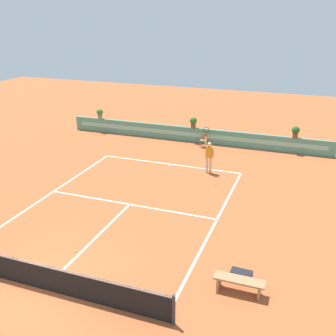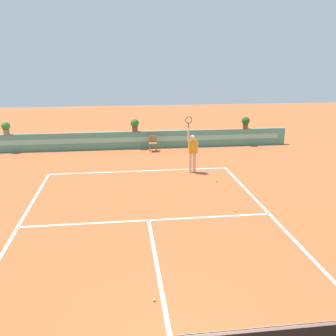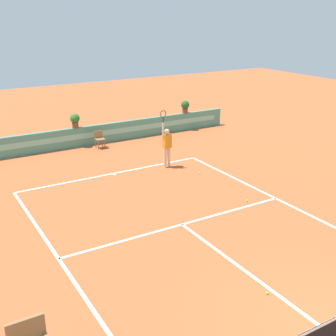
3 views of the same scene
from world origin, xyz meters
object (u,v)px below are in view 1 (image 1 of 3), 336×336
object	(u,v)px
gear_bag	(241,276)
tennis_ball_by_sideline	(216,184)
ball_kid_chair	(204,140)
bench_courtside	(239,283)
potted_plant_far_right	(296,131)
tennis_ball_mid_court	(75,251)
potted_plant_far_left	(100,113)
tennis_ball_near_baseline	(195,211)
tennis_player	(209,155)
potted_plant_centre	(193,122)

from	to	relation	value
gear_bag	tennis_ball_by_sideline	size ratio (longest dim) A/B	10.29
ball_kid_chair	tennis_ball_by_sideline	world-z (taller)	ball_kid_chair
ball_kid_chair	bench_courtside	distance (m)	14.52
gear_bag	potted_plant_far_right	size ratio (longest dim) A/B	0.97
tennis_ball_mid_court	potted_plant_far_left	xyz separation A→B (m)	(-6.84, 14.21, 1.38)
bench_courtside	tennis_ball_by_sideline	size ratio (longest dim) A/B	23.53
bench_courtside	potted_plant_far_right	size ratio (longest dim) A/B	2.21
tennis_ball_near_baseline	tennis_ball_by_sideline	size ratio (longest dim) A/B	1.00
tennis_ball_mid_court	potted_plant_far_right	world-z (taller)	potted_plant_far_right
bench_courtside	tennis_player	bearing A→B (deg)	110.28
gear_bag	tennis_ball_by_sideline	bearing A→B (deg)	109.99
tennis_player	potted_plant_centre	distance (m)	5.53
tennis_ball_mid_court	potted_plant_far_right	bearing A→B (deg)	64.61
tennis_ball_mid_court	bench_courtside	bearing A→B (deg)	-1.74
bench_courtside	tennis_ball_near_baseline	bearing A→B (deg)	121.13
ball_kid_chair	tennis_ball_by_sideline	distance (m)	6.11
tennis_ball_near_baseline	potted_plant_far_right	world-z (taller)	potted_plant_far_right
tennis_player	tennis_ball_by_sideline	distance (m)	1.93
bench_courtside	potted_plant_far_right	xyz separation A→B (m)	(0.66, 14.39, 1.04)
gear_bag	tennis_ball_by_sideline	xyz separation A→B (m)	(-2.67, 7.35, -0.15)
gear_bag	potted_plant_centre	distance (m)	15.00
tennis_ball_by_sideline	tennis_ball_near_baseline	bearing A→B (deg)	-92.50
ball_kid_chair	tennis_ball_by_sideline	size ratio (longest dim) A/B	12.50
potted_plant_far_left	potted_plant_far_right	size ratio (longest dim) A/B	1.00
bench_courtside	tennis_ball_by_sideline	world-z (taller)	bench_courtside
bench_courtside	tennis_player	distance (m)	10.07
tennis_player	tennis_ball_by_sideline	world-z (taller)	tennis_player
bench_courtside	gear_bag	world-z (taller)	bench_courtside
potted_plant_far_right	tennis_ball_near_baseline	bearing A→B (deg)	-110.02
tennis_player	potted_plant_centre	xyz separation A→B (m)	(-2.40, 4.97, 0.36)
tennis_ball_mid_court	ball_kid_chair	bearing A→B (deg)	85.09
tennis_ball_by_sideline	potted_plant_far_right	world-z (taller)	potted_plant_far_right
tennis_ball_by_sideline	potted_plant_far_right	distance (m)	7.38
tennis_ball_mid_court	tennis_ball_near_baseline	bearing A→B (deg)	54.68
gear_bag	potted_plant_far_left	bearing A→B (deg)	133.09
tennis_ball_by_sideline	potted_plant_far_right	xyz separation A→B (m)	(3.38, 6.41, 1.38)
bench_courtside	gear_bag	size ratio (longest dim) A/B	2.29
ball_kid_chair	tennis_ball_near_baseline	distance (m)	9.17
potted_plant_far_right	potted_plant_centre	bearing A→B (deg)	180.00
bench_courtside	tennis_player	xyz separation A→B (m)	(-3.48, 9.42, 0.67)
bench_courtside	potted_plant_far_right	distance (m)	14.44
tennis_ball_by_sideline	tennis_player	bearing A→B (deg)	117.97
bench_courtside	potted_plant_centre	distance (m)	15.58
ball_kid_chair	tennis_ball_mid_court	distance (m)	13.53
tennis_ball_mid_court	tennis_ball_by_sideline	xyz separation A→B (m)	(3.36, 7.79, 0.00)
ball_kid_chair	potted_plant_far_left	xyz separation A→B (m)	(-8.00, 0.73, 0.93)
tennis_ball_by_sideline	potted_plant_far_right	size ratio (longest dim) A/B	0.09
tennis_player	potted_plant_far_right	xyz separation A→B (m)	(4.15, 4.97, 0.36)
ball_kid_chair	potted_plant_centre	xyz separation A→B (m)	(-0.96, 0.73, 0.93)
tennis_player	tennis_ball_mid_court	world-z (taller)	tennis_player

